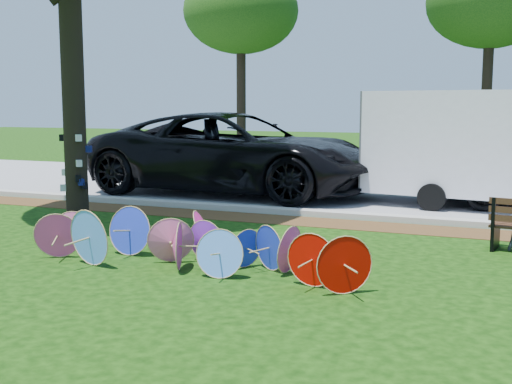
{
  "coord_description": "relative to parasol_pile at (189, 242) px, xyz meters",
  "views": [
    {
      "loc": [
        4.25,
        -7.27,
        2.26
      ],
      "look_at": [
        0.5,
        2.0,
        0.9
      ],
      "focal_mm": 45.0,
      "sensor_mm": 36.0,
      "label": 1
    }
  ],
  "objects": [
    {
      "name": "curb",
      "position": [
        -0.07,
        4.66,
        -0.29
      ],
      "size": [
        90.0,
        0.3,
        0.12
      ],
      "primitive_type": "cube",
      "color": "#B7B5AD",
      "rests_on": "ground"
    },
    {
      "name": "black_van",
      "position": [
        -2.46,
        7.14,
        0.68
      ],
      "size": [
        7.55,
        3.69,
        2.07
      ],
      "primitive_type": "imported",
      "rotation": [
        0.0,
        0.0,
        1.54
      ],
      "color": "black",
      "rests_on": "ground"
    },
    {
      "name": "street",
      "position": [
        -0.07,
        8.81,
        -0.35
      ],
      "size": [
        90.0,
        8.0,
        0.01
      ],
      "primitive_type": "cube",
      "color": "gray",
      "rests_on": "ground"
    },
    {
      "name": "ground",
      "position": [
        -0.07,
        -0.54,
        -0.35
      ],
      "size": [
        90.0,
        90.0,
        0.0
      ],
      "primitive_type": "plane",
      "color": "black",
      "rests_on": "ground"
    },
    {
      "name": "parasol_pile",
      "position": [
        0.0,
        0.0,
        0.0
      ],
      "size": [
        5.15,
        1.81,
        0.82
      ],
      "color": "#ED3F8F",
      "rests_on": "ground"
    },
    {
      "name": "cargo_trailer",
      "position": [
        2.71,
        7.2,
        1.08
      ],
      "size": [
        3.46,
        2.43,
        2.86
      ],
      "primitive_type": "cube",
      "rotation": [
        0.0,
        0.0,
        -0.12
      ],
      "color": "white",
      "rests_on": "ground"
    },
    {
      "name": "mulch_strip",
      "position": [
        -0.07,
        3.96,
        -0.35
      ],
      "size": [
        90.0,
        1.0,
        0.01
      ],
      "primitive_type": "cube",
      "color": "#472D16",
      "rests_on": "ground"
    }
  ]
}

